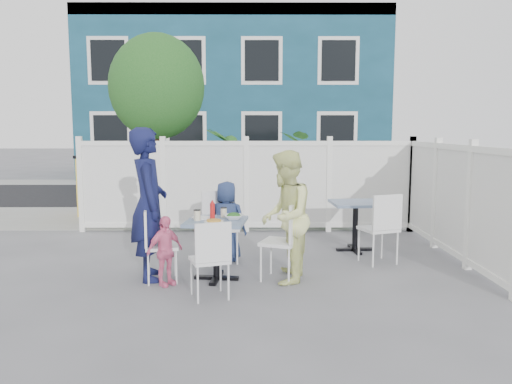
{
  "coord_description": "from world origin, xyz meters",
  "views": [
    {
      "loc": [
        0.23,
        -6.28,
        1.81
      ],
      "look_at": [
        0.26,
        -0.03,
        1.02
      ],
      "focal_mm": 35.0,
      "sensor_mm": 36.0,
      "label": 1
    }
  ],
  "objects_px": {
    "utility_cabinet": "(97,187)",
    "woman": "(285,217)",
    "main_table": "(216,233)",
    "chair_back": "(219,221)",
    "toddler": "(165,251)",
    "spare_table": "(355,213)",
    "chair_left": "(155,240)",
    "chair_near": "(211,254)",
    "boy": "(227,221)",
    "chair_right": "(286,235)",
    "man": "(149,204)"
  },
  "relations": [
    {
      "from": "main_table",
      "to": "spare_table",
      "type": "bearing_deg",
      "value": 35.89
    },
    {
      "from": "spare_table",
      "to": "chair_near",
      "type": "relative_size",
      "value": 0.87
    },
    {
      "from": "utility_cabinet",
      "to": "toddler",
      "type": "xyz_separation_m",
      "value": [
        2.24,
        -4.66,
        -0.2
      ]
    },
    {
      "from": "woman",
      "to": "man",
      "type": "bearing_deg",
      "value": -85.11
    },
    {
      "from": "utility_cabinet",
      "to": "spare_table",
      "type": "height_order",
      "value": "utility_cabinet"
    },
    {
      "from": "chair_right",
      "to": "chair_back",
      "type": "bearing_deg",
      "value": 64.93
    },
    {
      "from": "main_table",
      "to": "chair_back",
      "type": "relative_size",
      "value": 0.8
    },
    {
      "from": "spare_table",
      "to": "chair_left",
      "type": "xyz_separation_m",
      "value": [
        -2.68,
        -1.49,
        -0.07
      ]
    },
    {
      "from": "chair_left",
      "to": "utility_cabinet",
      "type": "bearing_deg",
      "value": -165.98
    },
    {
      "from": "utility_cabinet",
      "to": "main_table",
      "type": "distance_m",
      "value": 5.25
    },
    {
      "from": "spare_table",
      "to": "woman",
      "type": "height_order",
      "value": "woman"
    },
    {
      "from": "man",
      "to": "woman",
      "type": "bearing_deg",
      "value": -108.47
    },
    {
      "from": "chair_right",
      "to": "toddler",
      "type": "relative_size",
      "value": 1.15
    },
    {
      "from": "chair_near",
      "to": "toddler",
      "type": "xyz_separation_m",
      "value": [
        -0.58,
        0.49,
        -0.09
      ]
    },
    {
      "from": "chair_back",
      "to": "man",
      "type": "relative_size",
      "value": 0.52
    },
    {
      "from": "chair_near",
      "to": "boy",
      "type": "bearing_deg",
      "value": 68.18
    },
    {
      "from": "main_table",
      "to": "chair_near",
      "type": "height_order",
      "value": "chair_near"
    },
    {
      "from": "utility_cabinet",
      "to": "spare_table",
      "type": "relative_size",
      "value": 1.64
    },
    {
      "from": "utility_cabinet",
      "to": "chair_left",
      "type": "relative_size",
      "value": 1.39
    },
    {
      "from": "main_table",
      "to": "toddler",
      "type": "xyz_separation_m",
      "value": [
        -0.58,
        -0.23,
        -0.16
      ]
    },
    {
      "from": "main_table",
      "to": "man",
      "type": "xyz_separation_m",
      "value": [
        -0.81,
        0.05,
        0.35
      ]
    },
    {
      "from": "spare_table",
      "to": "chair_back",
      "type": "relative_size",
      "value": 0.77
    },
    {
      "from": "chair_left",
      "to": "chair_near",
      "type": "relative_size",
      "value": 1.02
    },
    {
      "from": "chair_right",
      "to": "utility_cabinet",
      "type": "bearing_deg",
      "value": 60.38
    },
    {
      "from": "main_table",
      "to": "chair_left",
      "type": "relative_size",
      "value": 0.88
    },
    {
      "from": "utility_cabinet",
      "to": "chair_near",
      "type": "xyz_separation_m",
      "value": [
        2.82,
        -5.14,
        -0.11
      ]
    },
    {
      "from": "chair_back",
      "to": "man",
      "type": "height_order",
      "value": "man"
    },
    {
      "from": "chair_back",
      "to": "man",
      "type": "bearing_deg",
      "value": 30.0
    },
    {
      "from": "spare_table",
      "to": "boy",
      "type": "bearing_deg",
      "value": -164.52
    },
    {
      "from": "main_table",
      "to": "utility_cabinet",
      "type": "bearing_deg",
      "value": 122.47
    },
    {
      "from": "chair_left",
      "to": "chair_right",
      "type": "distance_m",
      "value": 1.56
    },
    {
      "from": "chair_back",
      "to": "spare_table",
      "type": "bearing_deg",
      "value": 179.86
    },
    {
      "from": "chair_near",
      "to": "boy",
      "type": "xyz_separation_m",
      "value": [
        0.08,
        1.61,
        0.06
      ]
    },
    {
      "from": "spare_table",
      "to": "chair_right",
      "type": "relative_size",
      "value": 0.78
    },
    {
      "from": "utility_cabinet",
      "to": "chair_back",
      "type": "xyz_separation_m",
      "value": [
        2.79,
        -3.57,
        -0.05
      ]
    },
    {
      "from": "chair_left",
      "to": "toddler",
      "type": "bearing_deg",
      "value": 31.04
    },
    {
      "from": "chair_near",
      "to": "chair_right",
      "type": "bearing_deg",
      "value": 20.05
    },
    {
      "from": "chair_left",
      "to": "man",
      "type": "distance_m",
      "value": 0.44
    },
    {
      "from": "main_table",
      "to": "woman",
      "type": "bearing_deg",
      "value": -5.26
    },
    {
      "from": "chair_back",
      "to": "boy",
      "type": "relative_size",
      "value": 0.87
    },
    {
      "from": "utility_cabinet",
      "to": "chair_left",
      "type": "distance_m",
      "value": 4.96
    },
    {
      "from": "boy",
      "to": "toddler",
      "type": "height_order",
      "value": "boy"
    },
    {
      "from": "main_table",
      "to": "woman",
      "type": "distance_m",
      "value": 0.85
    },
    {
      "from": "toddler",
      "to": "utility_cabinet",
      "type": "bearing_deg",
      "value": 70.3
    },
    {
      "from": "spare_table",
      "to": "chair_left",
      "type": "height_order",
      "value": "chair_left"
    },
    {
      "from": "woman",
      "to": "boy",
      "type": "xyz_separation_m",
      "value": [
        -0.75,
        0.97,
        -0.23
      ]
    },
    {
      "from": "utility_cabinet",
      "to": "woman",
      "type": "height_order",
      "value": "woman"
    },
    {
      "from": "main_table",
      "to": "boy",
      "type": "height_order",
      "value": "boy"
    },
    {
      "from": "spare_table",
      "to": "toddler",
      "type": "height_order",
      "value": "toddler"
    },
    {
      "from": "man",
      "to": "chair_back",
      "type": "bearing_deg",
      "value": -58.24
    }
  ]
}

